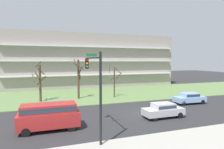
{
  "coord_description": "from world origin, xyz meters",
  "views": [
    {
      "loc": [
        -10.53,
        -19.45,
        6.12
      ],
      "look_at": [
        -1.71,
        6.0,
        4.19
      ],
      "focal_mm": 30.89,
      "sensor_mm": 36.0,
      "label": 1
    }
  ],
  "objects_px": {
    "tree_far_left": "(40,81)",
    "sedan_silver_center_right": "(163,110)",
    "sedan_blue_center_left": "(190,98)",
    "tree_left": "(78,78)",
    "van_red_near_left": "(49,115)",
    "traffic_signal_mast": "(95,81)",
    "tree_center": "(114,81)"
  },
  "relations": [
    {
      "from": "sedan_blue_center_left",
      "to": "sedan_silver_center_right",
      "type": "distance_m",
      "value": 8.66
    },
    {
      "from": "tree_left",
      "to": "sedan_silver_center_right",
      "type": "bearing_deg",
      "value": -62.03
    },
    {
      "from": "traffic_signal_mast",
      "to": "van_red_near_left",
      "type": "bearing_deg",
      "value": 138.69
    },
    {
      "from": "sedan_blue_center_left",
      "to": "traffic_signal_mast",
      "type": "relative_size",
      "value": 0.67
    },
    {
      "from": "tree_far_left",
      "to": "sedan_blue_center_left",
      "type": "xyz_separation_m",
      "value": [
        20.14,
        -8.17,
        -2.21
      ]
    },
    {
      "from": "sedan_blue_center_left",
      "to": "van_red_near_left",
      "type": "bearing_deg",
      "value": 16.6
    },
    {
      "from": "sedan_silver_center_right",
      "to": "tree_left",
      "type": "bearing_deg",
      "value": 118.04
    },
    {
      "from": "tree_left",
      "to": "van_red_near_left",
      "type": "bearing_deg",
      "value": -109.86
    },
    {
      "from": "tree_left",
      "to": "van_red_near_left",
      "type": "distance_m",
      "value": 14.06
    },
    {
      "from": "tree_far_left",
      "to": "tree_left",
      "type": "xyz_separation_m",
      "value": [
        5.79,
        0.41,
        0.33
      ]
    },
    {
      "from": "tree_left",
      "to": "sedan_silver_center_right",
      "type": "distance_m",
      "value": 15.03
    },
    {
      "from": "van_red_near_left",
      "to": "traffic_signal_mast",
      "type": "bearing_deg",
      "value": -41.34
    },
    {
      "from": "tree_far_left",
      "to": "tree_center",
      "type": "height_order",
      "value": "tree_far_left"
    },
    {
      "from": "tree_far_left",
      "to": "traffic_signal_mast",
      "type": "bearing_deg",
      "value": -74.09
    },
    {
      "from": "sedan_blue_center_left",
      "to": "tree_left",
      "type": "bearing_deg",
      "value": -27.56
    },
    {
      "from": "tree_far_left",
      "to": "sedan_blue_center_left",
      "type": "distance_m",
      "value": 21.85
    },
    {
      "from": "sedan_blue_center_left",
      "to": "traffic_signal_mast",
      "type": "distance_m",
      "value": 17.77
    },
    {
      "from": "sedan_silver_center_right",
      "to": "traffic_signal_mast",
      "type": "relative_size",
      "value": 0.65
    },
    {
      "from": "tree_far_left",
      "to": "sedan_silver_center_right",
      "type": "height_order",
      "value": "tree_far_left"
    },
    {
      "from": "tree_left",
      "to": "van_red_near_left",
      "type": "xyz_separation_m",
      "value": [
        -4.73,
        -13.09,
        -2.02
      ]
    },
    {
      "from": "van_red_near_left",
      "to": "sedan_blue_center_left",
      "type": "distance_m",
      "value": 19.61
    },
    {
      "from": "tree_left",
      "to": "van_red_near_left",
      "type": "height_order",
      "value": "tree_left"
    },
    {
      "from": "tree_far_left",
      "to": "traffic_signal_mast",
      "type": "distance_m",
      "value": 16.36
    },
    {
      "from": "sedan_blue_center_left",
      "to": "traffic_signal_mast",
      "type": "xyz_separation_m",
      "value": [
        -15.68,
        -7.49,
        3.71
      ]
    },
    {
      "from": "van_red_near_left",
      "to": "tree_center",
      "type": "bearing_deg",
      "value": 49.54
    },
    {
      "from": "tree_left",
      "to": "traffic_signal_mast",
      "type": "distance_m",
      "value": 16.17
    },
    {
      "from": "tree_center",
      "to": "traffic_signal_mast",
      "type": "xyz_separation_m",
      "value": [
        -7.17,
        -15.4,
        1.79
      ]
    },
    {
      "from": "tree_left",
      "to": "van_red_near_left",
      "type": "relative_size",
      "value": 1.23
    },
    {
      "from": "tree_left",
      "to": "sedan_silver_center_right",
      "type": "xyz_separation_m",
      "value": [
        6.95,
        -13.09,
        -2.54
      ]
    },
    {
      "from": "traffic_signal_mast",
      "to": "sedan_blue_center_left",
      "type": "bearing_deg",
      "value": 25.54
    },
    {
      "from": "traffic_signal_mast",
      "to": "tree_far_left",
      "type": "bearing_deg",
      "value": 105.91
    },
    {
      "from": "traffic_signal_mast",
      "to": "tree_center",
      "type": "bearing_deg",
      "value": 65.03
    }
  ]
}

